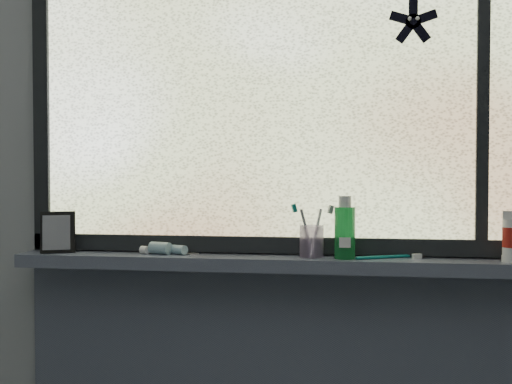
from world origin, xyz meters
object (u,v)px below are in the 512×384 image
object	(u,v)px
toothbrush_cup	(312,241)
vanity_mirror	(58,232)
mouthwash_bottle	(345,227)
cream_tube	(510,235)

from	to	relation	value
toothbrush_cup	vanity_mirror	bearing A→B (deg)	-178.61
vanity_mirror	toothbrush_cup	xyz separation A→B (m)	(0.80, 0.02, -0.02)
vanity_mirror	mouthwash_bottle	xyz separation A→B (m)	(0.90, 0.00, 0.03)
mouthwash_bottle	vanity_mirror	bearing A→B (deg)	-179.98
toothbrush_cup	mouthwash_bottle	bearing A→B (deg)	-10.97
vanity_mirror	mouthwash_bottle	bearing A→B (deg)	-23.53
vanity_mirror	cream_tube	world-z (taller)	vanity_mirror
toothbrush_cup	mouthwash_bottle	distance (m)	0.11
cream_tube	mouthwash_bottle	bearing A→B (deg)	178.93
vanity_mirror	mouthwash_bottle	distance (m)	0.90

